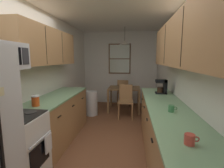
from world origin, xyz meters
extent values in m
plane|color=brown|center=(0.00, 1.00, 0.00)|extent=(12.00, 12.00, 0.00)
cube|color=white|center=(-1.35, 1.00, 1.27)|extent=(0.10, 9.00, 2.55)
cube|color=white|center=(1.35, 1.00, 1.27)|extent=(0.10, 9.00, 2.55)
cube|color=white|center=(0.00, 3.65, 1.27)|extent=(4.40, 0.10, 2.55)
cube|color=white|center=(0.00, 1.00, 2.59)|extent=(4.40, 9.00, 0.08)
cube|color=black|center=(-0.61, -1.26, 0.82)|extent=(0.02, 0.02, 1.11)
cube|color=beige|center=(-0.62, -1.19, 1.34)|extent=(0.01, 0.05, 0.07)
cube|color=white|center=(-0.99, -0.61, 0.45)|extent=(0.62, 0.60, 0.90)
cube|color=black|center=(-0.67, -0.61, 0.42)|extent=(0.01, 0.42, 0.30)
cube|color=silver|center=(-0.65, -0.61, 0.63)|extent=(0.02, 0.48, 0.02)
cube|color=black|center=(-0.99, -0.61, 0.91)|extent=(0.59, 0.57, 0.02)
cylinder|color=#2D2D2D|center=(-1.13, -0.48, 0.93)|extent=(0.15, 0.15, 0.01)
cylinder|color=#2D2D2D|center=(-0.85, -0.74, 0.93)|extent=(0.15, 0.15, 0.01)
cylinder|color=#2D2D2D|center=(-0.85, -0.48, 0.93)|extent=(0.15, 0.15, 0.01)
cube|color=black|center=(-0.92, -0.68, 1.65)|extent=(0.01, 0.38, 0.21)
cube|color=#2D2D33|center=(-0.92, -0.40, 1.65)|extent=(0.01, 0.13, 0.21)
cube|color=#A87A4C|center=(-1.00, 0.64, 0.43)|extent=(0.60, 1.89, 0.87)
cube|color=#7AA87A|center=(-1.00, 0.64, 0.89)|extent=(0.63, 1.91, 0.03)
cube|color=black|center=(-0.69, 0.01, 0.70)|extent=(0.02, 0.10, 0.01)
cube|color=black|center=(-0.69, 0.64, 0.70)|extent=(0.02, 0.10, 0.01)
cube|color=black|center=(-0.69, 1.27, 0.70)|extent=(0.02, 0.10, 0.01)
cube|color=#A87A4C|center=(-1.14, 0.59, 1.83)|extent=(0.32, 1.99, 0.67)
cube|color=#2D2319|center=(-0.98, 0.26, 1.83)|extent=(0.01, 0.01, 0.61)
cube|color=#2D2319|center=(-0.98, 0.92, 1.83)|extent=(0.01, 0.01, 0.61)
cube|color=#A87A4C|center=(1.00, 0.05, 0.43)|extent=(0.60, 3.30, 0.87)
cube|color=#7AA87A|center=(1.00, 0.05, 0.89)|extent=(0.63, 3.32, 0.03)
cube|color=black|center=(0.69, -0.61, 0.70)|extent=(0.02, 0.10, 0.01)
cube|color=black|center=(0.69, 0.05, 0.70)|extent=(0.02, 0.10, 0.01)
cube|color=black|center=(0.69, 0.71, 0.70)|extent=(0.02, 0.10, 0.01)
cube|color=black|center=(0.69, 1.37, 0.70)|extent=(0.02, 0.10, 0.01)
cube|color=#A87A4C|center=(1.14, 0.00, 1.84)|extent=(0.32, 3.00, 0.69)
cube|color=#2D2319|center=(0.98, -0.50, 1.84)|extent=(0.01, 0.01, 0.63)
cube|color=#2D2319|center=(0.98, 0.49, 1.84)|extent=(0.01, 0.01, 0.63)
cube|color=brown|center=(0.21, 2.68, 0.71)|extent=(0.96, 0.75, 0.03)
cube|color=brown|center=(-0.24, 2.33, 0.35)|extent=(0.06, 0.06, 0.70)
cube|color=brown|center=(0.66, 2.33, 0.35)|extent=(0.06, 0.06, 0.70)
cube|color=brown|center=(-0.24, 3.02, 0.35)|extent=(0.06, 0.06, 0.70)
cube|color=brown|center=(0.66, 3.02, 0.35)|extent=(0.06, 0.06, 0.70)
cube|color=#A87A4C|center=(0.28, 2.03, 0.45)|extent=(0.41, 0.41, 0.04)
cube|color=#A87A4C|center=(0.28, 2.21, 0.68)|extent=(0.37, 0.04, 0.45)
cylinder|color=#A87A4C|center=(0.47, 1.85, 0.22)|extent=(0.04, 0.04, 0.43)
cylinder|color=#A87A4C|center=(0.11, 1.84, 0.22)|extent=(0.04, 0.04, 0.43)
cylinder|color=#A87A4C|center=(0.46, 2.21, 0.22)|extent=(0.04, 0.04, 0.43)
cylinder|color=#A87A4C|center=(0.10, 2.20, 0.22)|extent=(0.04, 0.04, 0.43)
cube|color=#A87A4C|center=(0.17, 3.33, 0.45)|extent=(0.45, 0.45, 0.04)
cube|color=#A87A4C|center=(0.14, 3.15, 0.68)|extent=(0.37, 0.09, 0.45)
cylinder|color=#A87A4C|center=(0.01, 3.54, 0.22)|extent=(0.04, 0.04, 0.43)
cylinder|color=#A87A4C|center=(0.37, 3.49, 0.22)|extent=(0.04, 0.04, 0.43)
cylinder|color=#A87A4C|center=(-0.04, 3.18, 0.22)|extent=(0.04, 0.04, 0.43)
cylinder|color=#A87A4C|center=(0.32, 3.13, 0.22)|extent=(0.04, 0.04, 0.43)
cylinder|color=black|center=(0.21, 2.68, 2.34)|extent=(0.01, 0.01, 0.42)
cone|color=beige|center=(0.21, 2.68, 2.08)|extent=(0.32, 0.32, 0.10)
sphere|color=white|center=(0.21, 2.68, 2.10)|extent=(0.06, 0.06, 0.06)
cube|color=brown|center=(-0.01, 3.58, 1.61)|extent=(0.78, 0.04, 1.06)
cube|color=silver|center=(-0.01, 3.56, 1.61)|extent=(0.70, 0.01, 0.98)
cube|color=brown|center=(-0.01, 3.56, 1.61)|extent=(0.70, 0.02, 0.03)
cylinder|color=silver|center=(-0.70, 2.15, 0.35)|extent=(0.34, 0.34, 0.70)
cylinder|color=#D84C19|center=(-1.00, -0.12, 0.97)|extent=(0.11, 0.11, 0.14)
cylinder|color=white|center=(-1.00, -0.12, 1.05)|extent=(0.11, 0.11, 0.02)
cube|color=white|center=(-0.64, -0.46, 0.50)|extent=(0.02, 0.16, 0.24)
cube|color=black|center=(1.05, 1.07, 0.91)|extent=(0.22, 0.18, 0.02)
cube|color=black|center=(1.13, 1.07, 1.04)|extent=(0.06, 0.18, 0.29)
cube|color=black|center=(1.05, 1.07, 1.16)|extent=(0.22, 0.18, 0.06)
cylinder|color=#331E14|center=(1.03, 1.07, 0.98)|extent=(0.11, 0.11, 0.11)
cylinder|color=#3F7F4C|center=(0.99, -0.16, 0.95)|extent=(0.08, 0.08, 0.09)
torus|color=#3F7F4C|center=(1.04, -0.16, 0.95)|extent=(0.05, 0.01, 0.05)
cylinder|color=#BF3F33|center=(0.94, -1.04, 0.94)|extent=(0.09, 0.09, 0.09)
torus|color=#BF3F33|center=(1.00, -1.04, 0.95)|extent=(0.05, 0.01, 0.05)
cylinder|color=#4C7299|center=(0.17, 2.59, 0.76)|extent=(0.19, 0.19, 0.06)
camera|label=1|loc=(0.46, -2.43, 1.61)|focal=26.86mm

